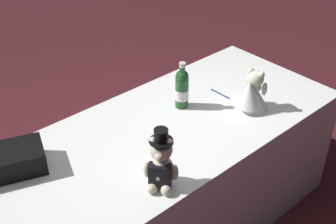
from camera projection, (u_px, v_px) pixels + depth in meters
The scene contains 7 objects.
ground_plane at pixel (168, 224), 2.85m from camera, with size 12.00×12.00×0.00m, color #47191E.
reception_table at pixel (168, 179), 2.64m from camera, with size 2.04×0.88×0.75m, color white.
teddy_bear_groom at pixel (161, 165), 1.98m from camera, with size 0.15×0.15×0.31m.
teddy_bear_bride at pixel (252, 93), 2.52m from camera, with size 0.23×0.19×0.24m.
champagne_bottle at pixel (182, 88), 2.53m from camera, with size 0.08×0.08×0.28m.
signing_pen at pixel (220, 93), 2.71m from camera, with size 0.01×0.15×0.01m.
gift_case_black at pixel (9, 161), 2.11m from camera, with size 0.37×0.30×0.11m.
Camera 1 is at (-1.31, -1.47, 2.17)m, focal length 48.26 mm.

